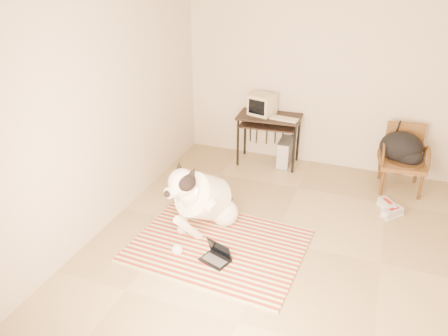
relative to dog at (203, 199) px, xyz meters
The scene contains 15 objects.
floor 0.96m from the dog, ahead, with size 4.50×4.50×0.00m, color tan.
wall_back 2.62m from the dog, 69.08° to the left, with size 4.50×4.50×0.00m, color beige.
wall_front 2.57m from the dog, 68.55° to the right, with size 4.50×4.50×0.00m, color beige.
wall_left 1.48m from the dog, behind, with size 4.50×4.50×0.00m, color beige.
rug 0.57m from the dog, 44.84° to the right, with size 1.95×1.54×0.02m.
dog is the anchor object (origin of this frame).
laptop 0.74m from the dog, 55.07° to the right, with size 0.36×0.31×0.21m.
computer_desk 2.01m from the dog, 82.80° to the left, with size 0.97×0.58×0.78m.
crt_monitor 2.09m from the dog, 86.55° to the left, with size 0.41×0.40×0.30m.
desk_keyboard 2.00m from the dog, 75.41° to the left, with size 0.41×0.15×0.03m, color #C2B698.
pc_tower 2.10m from the dog, 75.70° to the left, with size 0.19×0.44×0.41m.
rattan_chair 2.88m from the dog, 40.78° to the left, with size 0.63×0.61×0.89m.
backpack 2.85m from the dog, 40.74° to the left, with size 0.58×0.46×0.41m.
sneaker_left 2.43m from the dog, 30.33° to the left, with size 0.28×0.32×0.11m.
sneaker_right 2.40m from the dog, 26.20° to the left, with size 0.29×0.31×0.11m.
Camera 1 is at (0.89, -4.07, 3.02)m, focal length 35.00 mm.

